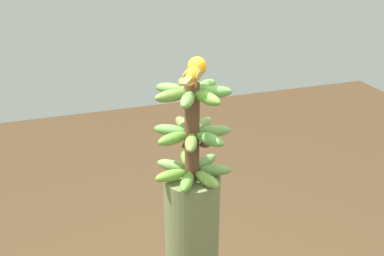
# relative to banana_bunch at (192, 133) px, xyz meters

# --- Properties ---
(banana_bunch) EXTENTS (0.28, 0.28, 0.36)m
(banana_bunch) POSITION_rel_banana_bunch_xyz_m (0.00, 0.00, 0.00)
(banana_bunch) COLOR brown
(banana_bunch) RESTS_ON banana_tree
(perched_bird) EXTENTS (0.14, 0.20, 0.09)m
(perched_bird) POSITION_rel_banana_bunch_xyz_m (0.01, -0.01, 0.23)
(perched_bird) COLOR #C68933
(perched_bird) RESTS_ON banana_bunch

